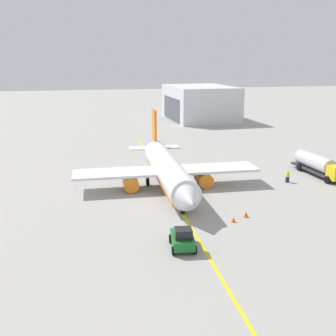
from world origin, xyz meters
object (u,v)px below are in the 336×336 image
at_px(airplane, 167,170).
at_px(safety_cone_wingtip, 233,220).
at_px(fuel_tanker, 318,165).
at_px(pushback_tug, 183,239).
at_px(refueling_worker, 288,177).
at_px(safety_cone_nose, 246,214).

bearing_deg(airplane, safety_cone_wingtip, 17.13).
xyz_separation_m(fuel_tanker, pushback_tug, (19.07, -27.27, -0.73)).
distance_m(pushback_tug, refueling_worker, 26.81).
xyz_separation_m(fuel_tanker, refueling_worker, (2.14, -6.48, -0.91)).
relative_size(airplane, pushback_tug, 7.72).
xyz_separation_m(pushback_tug, safety_cone_wingtip, (-4.82, 7.22, -0.71)).
distance_m(safety_cone_nose, safety_cone_wingtip, 2.21).
bearing_deg(safety_cone_wingtip, airplane, -162.87).
distance_m(airplane, fuel_tanker, 24.32).
distance_m(pushback_tug, safety_cone_nose, 10.90).
height_order(fuel_tanker, refueling_worker, fuel_tanker).
bearing_deg(fuel_tanker, safety_cone_nose, -53.83).
relative_size(airplane, safety_cone_wingtip, 50.52).
relative_size(fuel_tanker, safety_cone_wingtip, 19.03).
relative_size(safety_cone_nose, safety_cone_wingtip, 1.12).
height_order(airplane, safety_cone_wingtip, airplane).
relative_size(fuel_tanker, pushback_tug, 2.91).
bearing_deg(safety_cone_wingtip, pushback_tug, -56.25).
height_order(safety_cone_nose, safety_cone_wingtip, safety_cone_nose).
bearing_deg(refueling_worker, airplane, -95.35).
xyz_separation_m(pushback_tug, safety_cone_nose, (-5.84, 9.18, -0.68)).
bearing_deg(airplane, safety_cone_nose, 25.95).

